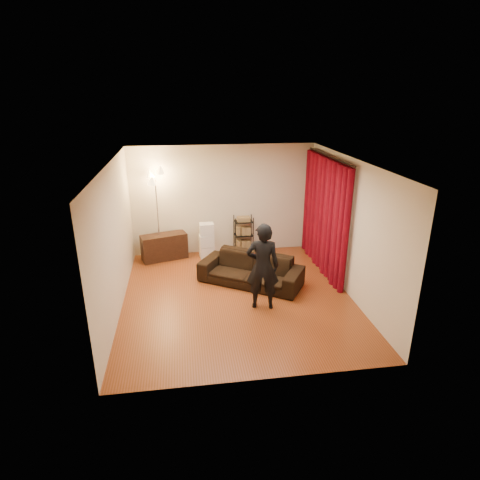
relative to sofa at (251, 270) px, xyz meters
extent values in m
plane|color=brown|center=(-0.37, -0.55, -0.32)|extent=(5.00, 5.00, 0.00)
plane|color=white|center=(-0.37, -0.55, 2.38)|extent=(5.00, 5.00, 0.00)
plane|color=beige|center=(-0.37, 1.95, 1.03)|extent=(5.00, 0.00, 5.00)
plane|color=beige|center=(-0.37, -3.05, 1.03)|extent=(5.00, 0.00, 5.00)
plane|color=beige|center=(-2.62, -0.55, 1.03)|extent=(0.00, 5.00, 5.00)
plane|color=beige|center=(1.88, -0.55, 1.03)|extent=(0.00, 5.00, 5.00)
cylinder|color=black|center=(1.78, 0.58, 2.26)|extent=(0.04, 2.65, 0.04)
imported|color=black|center=(0.00, 0.00, 0.00)|extent=(2.28, 1.87, 0.63)
imported|color=black|center=(0.05, -1.01, 0.52)|extent=(0.68, 0.51, 1.68)
cube|color=#311B11|center=(-1.86, 1.63, 0.00)|extent=(1.16, 0.71, 0.63)
camera|label=1|loc=(-1.35, -7.64, 3.58)|focal=30.00mm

